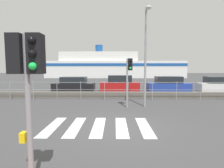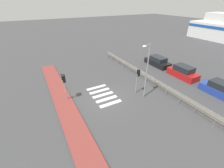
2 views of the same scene
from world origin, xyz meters
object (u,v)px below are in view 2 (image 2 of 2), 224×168
object	(u,v)px
traffic_light_far	(138,76)
parked_car_black	(157,62)
parked_car_blue	(222,90)
traffic_light_near	(64,81)
streetlamp	(146,66)
parked_car_red	(183,72)

from	to	relation	value
traffic_light_far	parked_car_black	distance (m)	9.40
parked_car_black	parked_car_blue	world-z (taller)	parked_car_blue
traffic_light_near	traffic_light_far	world-z (taller)	traffic_light_near
traffic_light_near	traffic_light_far	bearing A→B (deg)	71.49
traffic_light_far	parked_car_blue	distance (m)	9.22
traffic_light_near	streetlamp	distance (m)	8.01
traffic_light_near	parked_car_blue	bearing A→B (deg)	64.69
streetlamp	parked_car_red	xyz separation A→B (m)	(-1.27, 7.69, -2.88)
streetlamp	parked_car_blue	distance (m)	9.02
parked_car_blue	streetlamp	bearing A→B (deg)	-115.66
traffic_light_near	parked_car_blue	xyz separation A→B (m)	(7.02, 14.85, -1.62)
streetlamp	parked_car_black	bearing A→B (deg)	127.91
streetlamp	parked_car_black	world-z (taller)	streetlamp
traffic_light_near	parked_car_black	size ratio (longest dim) A/B	0.68
traffic_light_near	parked_car_red	world-z (taller)	traffic_light_near
streetlamp	parked_car_black	size ratio (longest dim) A/B	1.36
streetlamp	parked_car_blue	world-z (taller)	streetlamp
parked_car_black	parked_car_red	bearing A→B (deg)	-0.00
parked_car_black	parked_car_blue	bearing A→B (deg)	-0.00
traffic_light_near	parked_car_red	bearing A→B (deg)	82.10
traffic_light_near	traffic_light_far	distance (m)	7.42
traffic_light_far	streetlamp	world-z (taller)	streetlamp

